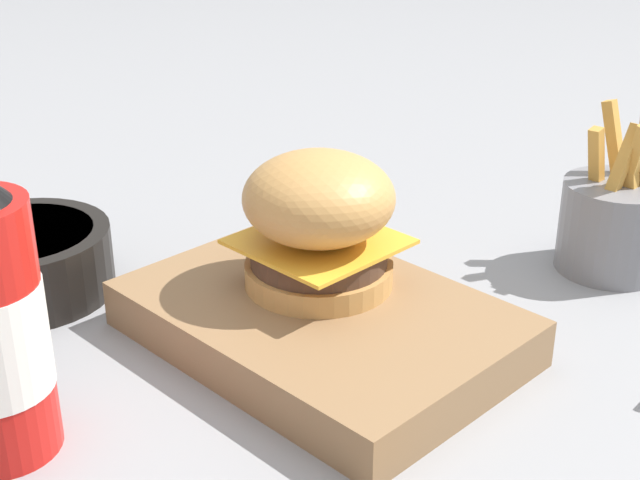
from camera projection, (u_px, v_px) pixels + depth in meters
ground_plane at (373, 362)px, 0.65m from camera, size 6.00×6.00×0.00m
serving_board at (320, 323)px, 0.67m from camera, size 0.28×0.19×0.04m
burger at (319, 220)px, 0.66m from camera, size 0.11×0.11×0.10m
fries_basket at (614, 222)px, 0.77m from camera, size 0.09×0.09×0.15m
side_bowl at (22, 260)px, 0.74m from camera, size 0.15×0.15×0.06m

